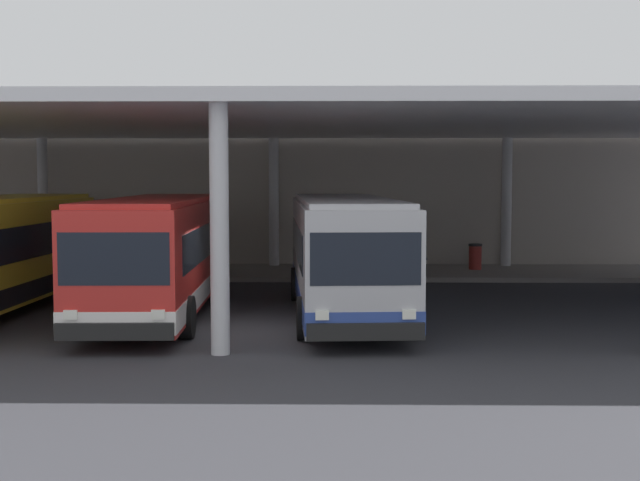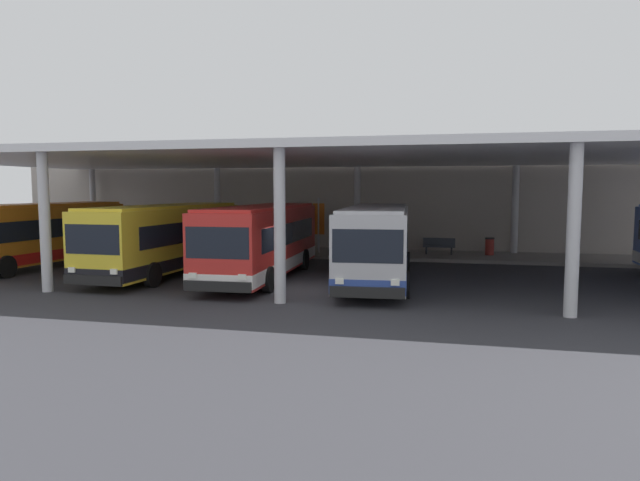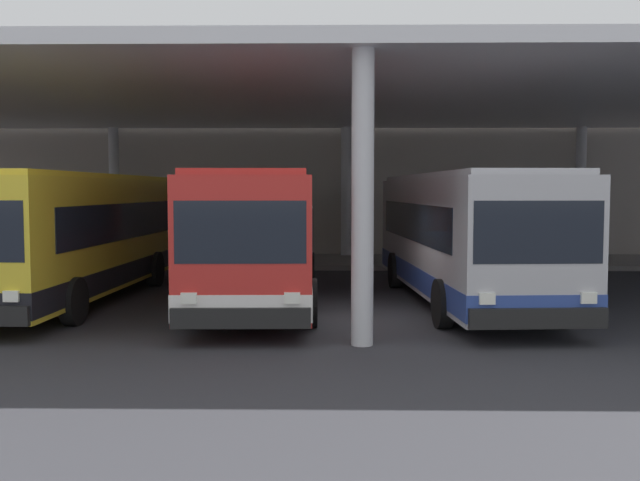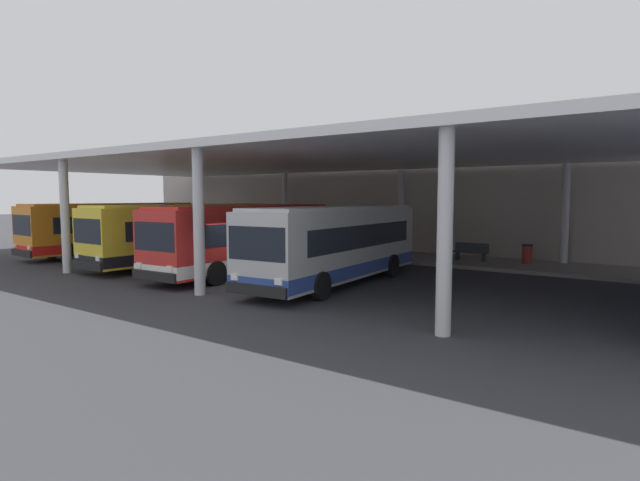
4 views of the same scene
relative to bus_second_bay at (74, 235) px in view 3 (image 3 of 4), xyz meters
The scene contains 10 objects.
ground_plane 7.59m from the bus_second_bay, 19.93° to the right, with size 200.00×200.00×0.00m, color #333338.
platform_kerb 11.66m from the bus_second_bay, 52.94° to the left, with size 42.00×4.50×0.18m, color gray.
station_building_facade 14.39m from the bus_second_bay, 60.82° to the left, with size 48.00×1.60×6.71m, color #ADA399.
canopy_shelter 8.40m from the bus_second_bay, 23.12° to the left, with size 40.00×17.00×5.55m.
bus_second_bay is the anchor object (origin of this frame).
bus_middle_bay 4.65m from the bus_second_bay, ahead, with size 2.98×10.61×3.17m.
bus_far_bay 9.64m from the bus_second_bay, ahead, with size 3.26×10.68×3.17m.
bench_waiting 15.19m from the bus_second_bay, 37.79° to the left, with size 1.80×0.45×0.92m.
trash_bin 17.63m from the bus_second_bay, 32.97° to the left, with size 0.52×0.52×0.98m.
banner_sign 9.86m from the bus_second_bay, 58.67° to the left, with size 0.70×0.12×3.20m.
Camera 3 is at (-0.53, -15.43, 2.79)m, focal length 40.85 mm.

